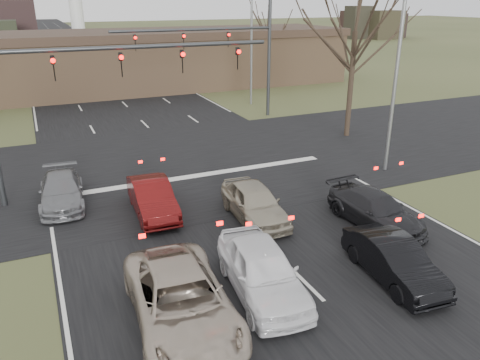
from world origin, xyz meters
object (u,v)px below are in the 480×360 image
(streetlight_right_far, at_px, (249,33))
(mast_arm_far, at_px, (233,47))
(car_red_ahead, at_px, (152,198))
(streetlight_right_near, at_px, (395,57))
(car_white_sedan, at_px, (262,270))
(car_silver_suv, at_px, (181,301))
(car_charcoal_sedan, at_px, (375,210))
(car_grey_ahead, at_px, (62,191))
(car_silver_ahead, at_px, (254,202))
(building, at_px, (129,60))
(mast_arm_near, at_px, (71,78))
(car_black_hatch, at_px, (394,260))

(streetlight_right_far, bearing_deg, mast_arm_far, -128.11)
(streetlight_right_far, relative_size, car_red_ahead, 2.41)
(streetlight_right_near, xyz_separation_m, car_white_sedan, (-10.25, -6.95, -4.82))
(car_silver_suv, relative_size, car_charcoal_sedan, 1.21)
(mast_arm_far, relative_size, streetlight_right_far, 1.11)
(streetlight_right_near, xyz_separation_m, car_charcoal_sedan, (-4.35, -4.74, -4.95))
(streetlight_right_far, distance_m, car_grey_ahead, 22.10)
(car_silver_suv, xyz_separation_m, car_silver_ahead, (4.50, 4.96, -0.02))
(streetlight_right_near, distance_m, car_charcoal_sedan, 8.12)
(mast_arm_far, relative_size, car_white_sedan, 2.47)
(car_silver_suv, relative_size, car_white_sedan, 1.18)
(building, height_order, streetlight_right_far, streetlight_right_far)
(building, bearing_deg, streetlight_right_far, -56.35)
(mast_arm_near, xyz_separation_m, car_silver_ahead, (5.73, -5.43, -4.36))
(streetlight_right_near, bearing_deg, car_grey_ahead, 171.96)
(car_silver_suv, bearing_deg, car_black_hatch, -0.99)
(building, bearing_deg, car_charcoal_sedan, -85.69)
(car_black_hatch, distance_m, car_red_ahead, 9.45)
(mast_arm_near, xyz_separation_m, car_charcoal_sedan, (9.70, -7.74, -4.44))
(car_white_sedan, relative_size, car_silver_ahead, 1.07)
(mast_arm_far, distance_m, car_silver_suv, 23.19)
(car_grey_ahead, bearing_deg, car_white_sedan, -57.80)
(streetlight_right_far, bearing_deg, car_silver_ahead, -114.42)
(car_black_hatch, bearing_deg, mast_arm_far, 85.73)
(building, xyz_separation_m, car_silver_suv, (-6.00, -35.39, -1.93))
(building, bearing_deg, streetlight_right_near, -76.31)
(mast_arm_far, bearing_deg, car_red_ahead, -124.62)
(streetlight_right_near, bearing_deg, mast_arm_far, 101.47)
(car_red_ahead, bearing_deg, streetlight_right_near, 4.13)
(car_black_hatch, height_order, car_silver_ahead, car_silver_ahead)
(mast_arm_near, xyz_separation_m, car_silver_suv, (1.23, -10.39, -4.33))
(building, height_order, car_white_sedan, building)
(building, height_order, streetlight_right_near, streetlight_right_near)
(streetlight_right_far, relative_size, car_silver_ahead, 2.38)
(streetlight_right_near, height_order, car_white_sedan, streetlight_right_near)
(car_white_sedan, bearing_deg, mast_arm_far, 75.57)
(car_white_sedan, bearing_deg, car_red_ahead, 109.79)
(car_white_sedan, height_order, car_grey_ahead, car_white_sedan)
(mast_arm_near, distance_m, car_grey_ahead, 4.66)
(car_silver_suv, xyz_separation_m, car_red_ahead, (1.00, 7.09, -0.06))
(streetlight_right_near, bearing_deg, car_red_ahead, -178.55)
(mast_arm_far, bearing_deg, car_grey_ahead, -138.84)
(streetlight_right_near, distance_m, car_red_ahead, 12.80)
(car_grey_ahead, bearing_deg, mast_arm_far, 45.37)
(streetlight_right_far, bearing_deg, car_red_ahead, -125.46)
(streetlight_right_near, height_order, car_red_ahead, streetlight_right_near)
(building, xyz_separation_m, car_charcoal_sedan, (2.47, -32.74, -2.03))
(car_charcoal_sedan, bearing_deg, car_white_sedan, -161.94)
(car_charcoal_sedan, height_order, car_grey_ahead, car_charcoal_sedan)
(mast_arm_near, relative_size, car_silver_suv, 2.28)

